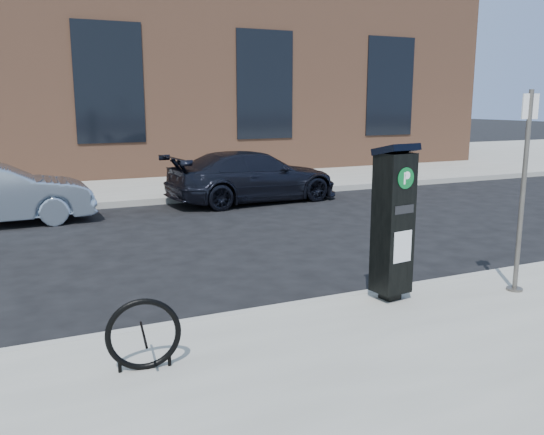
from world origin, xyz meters
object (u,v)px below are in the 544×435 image
sign_pole (523,194)px  bike_rack (144,335)px  car_dark (253,177)px  parking_kiosk (393,221)px

sign_pole → bike_rack: (-4.67, -0.22, -0.90)m
bike_rack → car_dark: bearing=68.7°
bike_rack → parking_kiosk: bearing=18.7°
sign_pole → bike_rack: 4.76m
parking_kiosk → car_dark: bearing=71.3°
sign_pole → car_dark: bearing=100.5°
sign_pole → car_dark: sign_pole is taller
parking_kiosk → bike_rack: parking_kiosk is taller
parking_kiosk → sign_pole: 1.67m
sign_pole → bike_rack: size_ratio=3.73×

